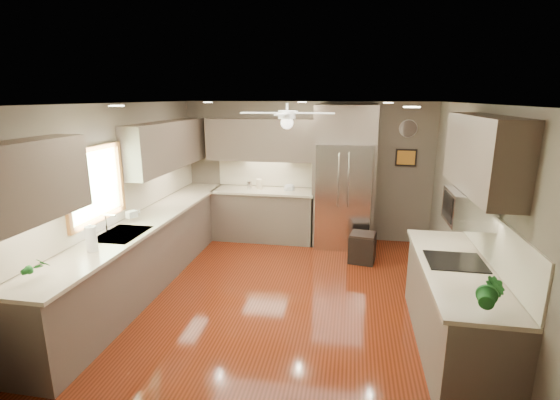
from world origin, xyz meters
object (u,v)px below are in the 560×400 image
(refrigerator, at_px, (344,179))
(microwave, at_px, (469,208))
(potted_plant_left, at_px, (37,267))
(stool, at_px, (362,247))
(canister_c, at_px, (259,184))
(canister_b, at_px, (249,185))
(paper_towel, at_px, (91,239))
(potted_plant_right, at_px, (491,294))
(soap_bottle, at_px, (133,214))
(bowl, at_px, (289,189))

(refrigerator, distance_m, microwave, 3.03)
(potted_plant_left, xyz_separation_m, stool, (3.01, 3.26, -0.84))
(canister_c, relative_size, potted_plant_left, 0.67)
(canister_b, height_order, potted_plant_left, potted_plant_left)
(canister_b, xyz_separation_m, paper_towel, (-0.92, -3.30, 0.07))
(canister_c, distance_m, stool, 2.20)
(canister_b, relative_size, potted_plant_right, 0.38)
(soap_bottle, height_order, paper_towel, paper_towel)
(soap_bottle, xyz_separation_m, microwave, (4.09, -0.56, 0.44))
(bowl, xyz_separation_m, microwave, (2.29, -2.74, 0.52))
(potted_plant_left, height_order, paper_towel, paper_towel)
(potted_plant_left, xyz_separation_m, microwave, (3.99, 1.29, 0.40))
(refrigerator, height_order, stool, refrigerator)
(bowl, height_order, paper_towel, paper_towel)
(bowl, xyz_separation_m, stool, (1.31, -0.77, -0.73))
(bowl, height_order, stool, bowl)
(canister_b, xyz_separation_m, soap_bottle, (-1.06, -2.21, 0.03))
(refrigerator, relative_size, stool, 5.18)
(canister_c, distance_m, potted_plant_left, 4.24)
(soap_bottle, relative_size, potted_plant_left, 0.75)
(canister_b, bearing_deg, canister_c, 8.69)
(bowl, bearing_deg, paper_towel, -116.99)
(potted_plant_right, relative_size, microwave, 0.67)
(bowl, xyz_separation_m, paper_towel, (-1.67, -3.27, 0.12))
(potted_plant_right, distance_m, refrigerator, 4.11)
(microwave, bearing_deg, potted_plant_right, -95.24)
(canister_c, bearing_deg, stool, -23.89)
(potted_plant_right, bearing_deg, paper_towel, 169.83)
(canister_b, xyz_separation_m, potted_plant_right, (2.92, -3.99, 0.11))
(potted_plant_right, bearing_deg, soap_bottle, 155.87)
(canister_b, relative_size, microwave, 0.26)
(soap_bottle, height_order, stool, soap_bottle)
(bowl, distance_m, microwave, 3.61)
(paper_towel, bearing_deg, potted_plant_left, -92.34)
(canister_b, relative_size, bowl, 0.72)
(soap_bottle, distance_m, refrigerator, 3.50)
(potted_plant_left, distance_m, stool, 4.51)
(bowl, relative_size, stool, 0.41)
(soap_bottle, bearing_deg, canister_c, 61.04)
(microwave, xyz_separation_m, paper_towel, (-3.95, -0.53, -0.40))
(paper_towel, bearing_deg, microwave, 7.64)
(potted_plant_right, xyz_separation_m, paper_towel, (-3.84, 0.69, -0.04))
(canister_c, height_order, potted_plant_right, potted_plant_right)
(potted_plant_right, height_order, refrigerator, refrigerator)
(potted_plant_left, xyz_separation_m, refrigerator, (2.66, 4.00, 0.11))
(soap_bottle, relative_size, bowl, 1.04)
(potted_plant_left, bearing_deg, bowl, 67.16)
(canister_c, distance_m, bowl, 0.57)
(canister_c, xyz_separation_m, soap_bottle, (-1.24, -2.24, 0.01))
(bowl, distance_m, refrigerator, 0.99)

